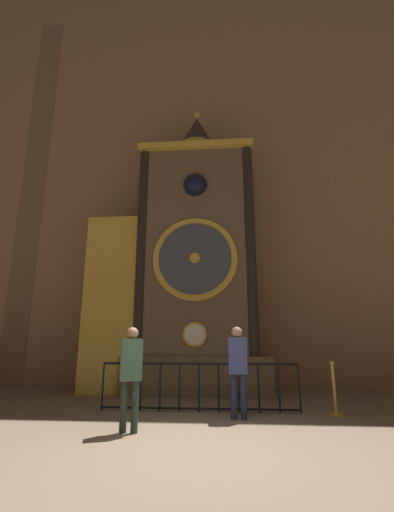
# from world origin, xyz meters

# --- Properties ---
(ground_plane) EXTENTS (28.00, 28.00, 0.00)m
(ground_plane) POSITION_xyz_m (0.00, 0.00, 0.00)
(ground_plane) COLOR #75604C
(cathedral_back_wall) EXTENTS (24.00, 0.32, 15.81)m
(cathedral_back_wall) POSITION_xyz_m (-0.09, 6.47, 7.89)
(cathedral_back_wall) COLOR #936B4C
(cathedral_back_wall) RESTS_ON ground_plane
(clock_tower) EXTENTS (5.15, 1.80, 8.73)m
(clock_tower) POSITION_xyz_m (-0.90, 5.03, 3.51)
(clock_tower) COLOR brown
(clock_tower) RESTS_ON ground_plane
(railing_fence) EXTENTS (4.05, 0.05, 0.95)m
(railing_fence) POSITION_xyz_m (-0.21, 2.60, 0.52)
(railing_fence) COLOR black
(railing_fence) RESTS_ON ground_plane
(visitor_near) EXTENTS (0.39, 0.32, 1.60)m
(visitor_near) POSITION_xyz_m (-1.18, 0.90, 0.96)
(visitor_near) COLOR #213427
(visitor_near) RESTS_ON ground_plane
(visitor_far) EXTENTS (0.35, 0.23, 1.64)m
(visitor_far) POSITION_xyz_m (0.56, 1.95, 0.99)
(visitor_far) COLOR #1B213A
(visitor_far) RESTS_ON ground_plane
(stanchion_post) EXTENTS (0.28, 0.28, 1.00)m
(stanchion_post) POSITION_xyz_m (2.43, 2.47, 0.32)
(stanchion_post) COLOR #B28E33
(stanchion_post) RESTS_ON ground_plane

